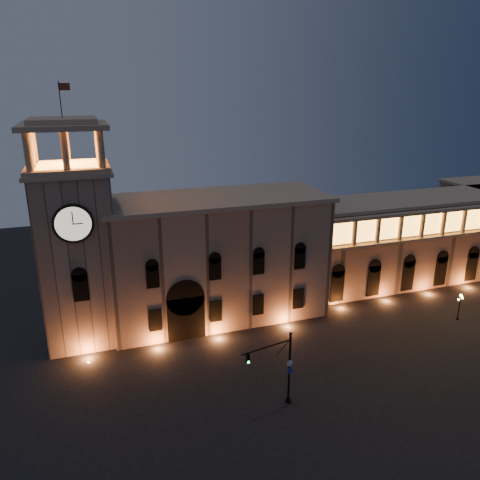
{
  "coord_description": "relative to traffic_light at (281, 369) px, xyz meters",
  "views": [
    {
      "loc": [
        -18.82,
        -38.08,
        31.78
      ],
      "look_at": [
        -0.59,
        16.0,
        13.05
      ],
      "focal_mm": 35.0,
      "sensor_mm": 36.0,
      "label": 1
    }
  ],
  "objects": [
    {
      "name": "ground",
      "position": [
        1.65,
        0.35,
        -4.36
      ],
      "size": [
        160.0,
        160.0,
        0.0
      ],
      "primitive_type": "plane",
      "color": "black",
      "rests_on": "ground"
    },
    {
      "name": "government_building",
      "position": [
        -0.43,
        22.29,
        4.41
      ],
      "size": [
        30.8,
        12.8,
        17.6
      ],
      "color": "#8E705D",
      "rests_on": "ground"
    },
    {
      "name": "clock_tower",
      "position": [
        -18.85,
        21.33,
        8.14
      ],
      "size": [
        9.8,
        9.8,
        32.4
      ],
      "color": "#8E705D",
      "rests_on": "ground"
    },
    {
      "name": "colonnade_wing",
      "position": [
        33.65,
        24.27,
        2.98
      ],
      "size": [
        40.6,
        11.5,
        14.5
      ],
      "color": "#896B57",
      "rests_on": "ground"
    },
    {
      "name": "traffic_light",
      "position": [
        0.0,
        0.0,
        0.0
      ],
      "size": [
        5.95,
        1.56,
        8.3
      ],
      "rotation": [
        0.0,
        0.0,
        0.2
      ],
      "color": "black",
      "rests_on": "ground"
    },
    {
      "name": "street_lamp_near",
      "position": [
        31.65,
        9.34,
        -1.99
      ],
      "size": [
        1.34,
        0.54,
        3.97
      ],
      "rotation": [
        0.0,
        0.0,
        0.28
      ],
      "color": "black",
      "rests_on": "ground"
    }
  ]
}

